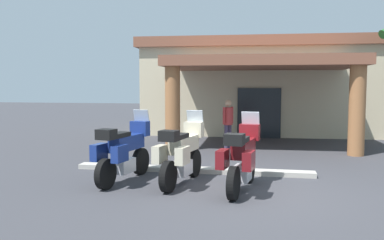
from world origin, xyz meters
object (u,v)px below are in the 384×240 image
motorcycle_cream (182,153)px  motorcycle_maroon (242,158)px  motel_building (258,86)px  motorcycle_blue (124,151)px  pedestrian (228,121)px

motorcycle_cream → motorcycle_maroon: (1.35, -0.32, 0.00)m
motel_building → motorcycle_maroon: bearing=-92.7°
motorcycle_blue → motorcycle_maroon: same height
motorcycle_blue → pedestrian: pedestrian is taller
motorcycle_maroon → pedestrian: bearing=17.2°
motel_building → motorcycle_blue: size_ratio=5.01×
motel_building → motorcycle_blue: motel_building is taller
motel_building → pedestrian: size_ratio=6.45×
motorcycle_blue → motorcycle_cream: same height
motorcycle_cream → pedestrian: size_ratio=1.29×
pedestrian → motorcycle_cream: bearing=117.9°
motorcycle_cream → pedestrian: pedestrian is taller
motorcycle_maroon → pedestrian: 5.63m
motel_building → pedestrian: bearing=-100.9°
motorcycle_blue → motorcycle_maroon: size_ratio=1.00×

